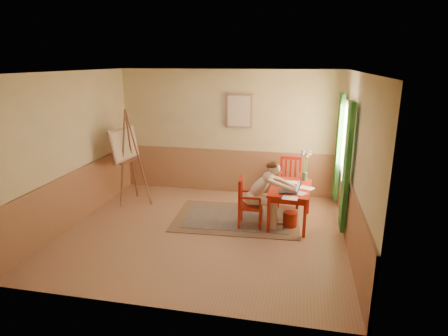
% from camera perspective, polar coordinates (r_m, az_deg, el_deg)
% --- Properties ---
extents(room, '(5.04, 4.54, 2.84)m').
position_cam_1_polar(room, '(6.45, -3.16, 1.79)').
color(room, tan).
rests_on(room, ground).
extents(wainscot, '(5.00, 4.50, 1.00)m').
position_cam_1_polar(wainscot, '(7.45, -1.51, -3.45)').
color(wainscot, '#B47B56').
rests_on(wainscot, room).
extents(window, '(0.12, 2.01, 2.20)m').
position_cam_1_polar(window, '(7.38, 17.65, 2.43)').
color(window, white).
rests_on(window, room).
extents(wall_portrait, '(0.60, 0.05, 0.76)m').
position_cam_1_polar(wall_portrait, '(8.43, 2.27, 8.62)').
color(wall_portrait, '#A57C60').
rests_on(wall_portrait, room).
extents(rug, '(2.48, 1.72, 0.02)m').
position_cam_1_polar(rug, '(7.43, 1.95, -7.57)').
color(rug, '#8C7251').
rests_on(rug, room).
extents(table, '(0.80, 1.25, 0.72)m').
position_cam_1_polar(table, '(7.13, 10.02, -3.51)').
color(table, '#B01F0E').
rests_on(table, room).
extents(chair_left, '(0.45, 0.43, 0.92)m').
position_cam_1_polar(chair_left, '(6.96, 3.66, -5.26)').
color(chair_left, '#B01F0E').
rests_on(chair_left, room).
extents(chair_back, '(0.47, 0.49, 1.01)m').
position_cam_1_polar(chair_back, '(8.09, 9.88, -2.05)').
color(chair_back, '#B01F0E').
rests_on(chair_back, room).
extents(figure, '(0.94, 0.42, 1.27)m').
position_cam_1_polar(figure, '(6.85, 6.12, -3.55)').
color(figure, beige).
rests_on(figure, room).
extents(laptop, '(0.40, 0.26, 0.23)m').
position_cam_1_polar(laptop, '(6.80, 10.14, -3.26)').
color(laptop, '#1E2338').
rests_on(laptop, table).
extents(papers, '(0.60, 1.09, 0.00)m').
position_cam_1_polar(papers, '(6.94, 10.91, -3.28)').
color(papers, white).
rests_on(papers, table).
extents(vase, '(0.20, 0.30, 0.61)m').
position_cam_1_polar(vase, '(7.47, 12.19, 0.25)').
color(vase, '#3F724C').
rests_on(vase, table).
extents(wastebasket, '(0.34, 0.34, 0.28)m').
position_cam_1_polar(wastebasket, '(7.15, 9.97, -7.66)').
color(wastebasket, '#AB2D19').
rests_on(wastebasket, room).
extents(easel, '(0.72, 0.91, 2.03)m').
position_cam_1_polar(easel, '(8.21, -14.60, 2.95)').
color(easel, brown).
rests_on(easel, room).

